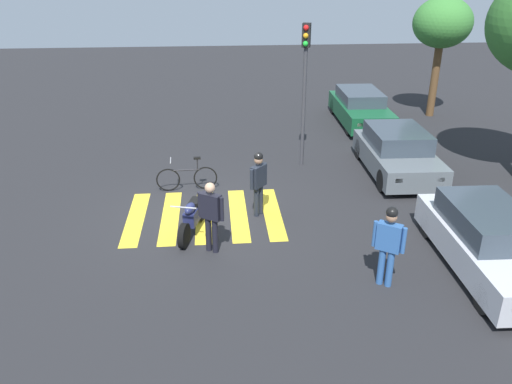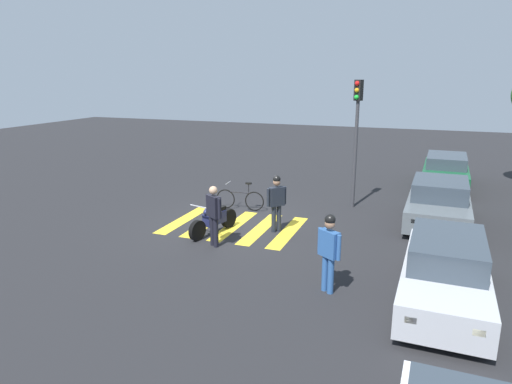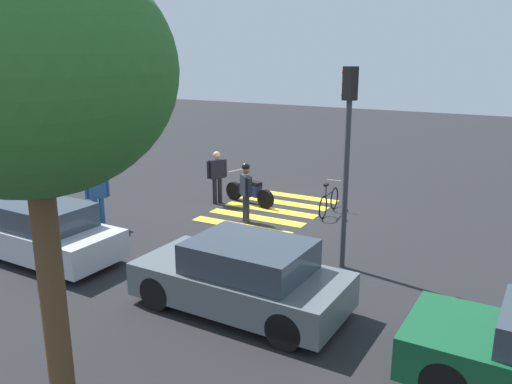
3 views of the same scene
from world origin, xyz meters
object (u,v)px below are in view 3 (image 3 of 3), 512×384
car_grey_coupe (243,277)px  traffic_light_pole (347,138)px  police_motorcycle (249,190)px  pedestrian_bystander (97,191)px  car_silver_sedan (38,232)px  officer_by_motorcycle (217,174)px  leaning_bicycle (329,201)px  officer_on_foot (246,188)px

car_grey_coupe → traffic_light_pole: bearing=-108.3°
police_motorcycle → pedestrian_bystander: bearing=57.1°
car_grey_coupe → police_motorcycle: bearing=-61.5°
car_silver_sedan → police_motorcycle: bearing=-108.6°
officer_by_motorcycle → car_grey_coupe: officer_by_motorcycle is taller
pedestrian_bystander → traffic_light_pole: bearing=-175.4°
leaning_bicycle → car_silver_sedan: (4.78, 6.62, 0.27)m
officer_on_foot → officer_by_motorcycle: bearing=-34.8°
leaning_bicycle → traffic_light_pole: (-1.74, 3.68, 2.61)m
officer_by_motorcycle → pedestrian_bystander: bearing=64.9°
police_motorcycle → car_silver_sedan: size_ratio=0.46×
officer_on_foot → car_grey_coupe: 5.30m
car_silver_sedan → traffic_light_pole: bearing=-155.7°
pedestrian_bystander → car_silver_sedan: pedestrian_bystander is taller
police_motorcycle → pedestrian_bystander: 4.81m
traffic_light_pole → officer_by_motorcycle: bearing=-29.3°
officer_by_motorcycle → traffic_light_pole: (-5.31, 2.98, 2.01)m
police_motorcycle → pedestrian_bystander: pedestrian_bystander is taller
police_motorcycle → officer_by_motorcycle: size_ratio=1.16×
traffic_light_pole → pedestrian_bystander: bearing=4.6°
leaning_bicycle → pedestrian_bystander: 6.77m
police_motorcycle → officer_by_motorcycle: bearing=26.4°
pedestrian_bystander → leaning_bicycle: bearing=-140.9°
police_motorcycle → leaning_bicycle: (-2.64, -0.24, -0.06)m
leaning_bicycle → officer_on_foot: size_ratio=1.01×
police_motorcycle → car_silver_sedan: 6.74m
pedestrian_bystander → car_grey_coupe: size_ratio=0.44×
leaning_bicycle → traffic_light_pole: traffic_light_pole is taller
pedestrian_bystander → car_silver_sedan: size_ratio=0.41×
leaning_bicycle → pedestrian_bystander: (5.23, 4.24, 0.65)m
police_motorcycle → officer_on_foot: size_ratio=1.14×
officer_on_foot → car_silver_sedan: officer_on_foot is taller
officer_by_motorcycle → car_grey_coupe: size_ratio=0.42×
pedestrian_bystander → car_grey_coupe: pedestrian_bystander is taller
officer_on_foot → pedestrian_bystander: (3.44, 2.31, 0.02)m
police_motorcycle → traffic_light_pole: traffic_light_pole is taller
officer_by_motorcycle → car_silver_sedan: 6.06m
officer_on_foot → police_motorcycle: bearing=-63.4°
pedestrian_bystander → police_motorcycle: bearing=-122.9°
pedestrian_bystander → car_silver_sedan: 2.45m
pedestrian_bystander → car_silver_sedan: bearing=100.6°
police_motorcycle → officer_on_foot: 1.98m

